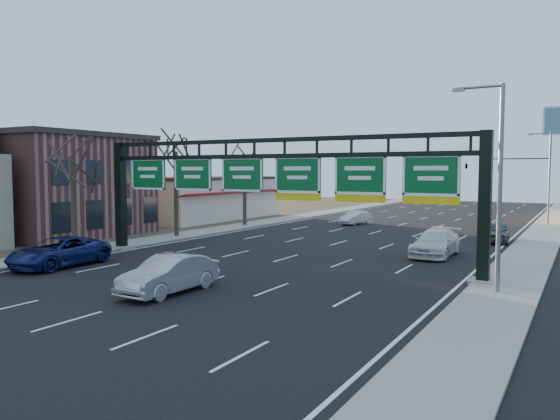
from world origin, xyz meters
The scene contains 19 objects.
ground centered at (0.00, 0.00, 0.00)m, with size 160.00×160.00×0.00m, color black.
sidewalk_left centered at (-12.80, 20.00, 0.06)m, with size 3.00×120.00×0.12m, color gray.
sidewalk_right centered at (12.80, 20.00, 0.06)m, with size 3.00×120.00×0.12m, color gray.
dirt_strip_left centered at (-25.00, 20.00, 0.03)m, with size 21.00×120.00×0.06m, color #473D2B.
lane_markings centered at (0.00, 20.00, 0.01)m, with size 21.60×120.00×0.01m, color white.
sign_gantry centered at (0.16, 8.00, 4.63)m, with size 24.60×1.20×7.20m.
brick_block centered at (-21.50, 11.00, 4.16)m, with size 10.40×12.40×8.30m.
cream_strip centered at (-21.48, 29.00, 2.36)m, with size 10.90×18.40×4.70m.
tree_gantry centered at (-12.80, 5.00, 7.11)m, with size 3.60×3.60×8.48m.
tree_mid centered at (-12.80, 15.00, 7.85)m, with size 3.60×3.60×9.24m.
tree_far centered at (-12.80, 25.00, 7.48)m, with size 3.60×3.60×8.86m.
streetlight_near centered at (12.47, 6.00, 5.08)m, with size 2.15×0.22×9.00m.
streetlight_far centered at (12.47, 40.00, 5.08)m, with size 2.15×0.22×9.00m.
traffic_signal_mast centered at (5.69, 55.00, 5.50)m, with size 10.16×0.54×7.00m.
car_blue_suv centered at (-9.62, 1.27, 0.81)m, with size 2.70×5.86×1.63m, color navy.
car_silver_sedan centered at (0.11, -0.78, 0.82)m, with size 1.74×5.00×1.65m, color #A0A0A5.
car_white_wagon centered at (7.71, 15.39, 0.81)m, with size 2.27×5.59×1.62m, color silver.
car_grey_far centered at (10.00, 24.33, 0.76)m, with size 1.80×4.47×1.52m, color #434749.
car_silver_distant centered at (-4.12, 31.80, 0.66)m, with size 1.40×4.02×1.32m, color #B9B8BD.
Camera 1 is at (15.85, -18.83, 5.33)m, focal length 35.00 mm.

